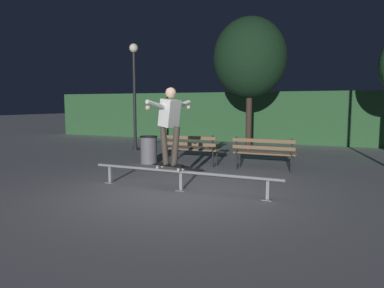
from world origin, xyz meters
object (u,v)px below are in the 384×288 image
at_px(grind_rail, 181,175).
at_px(lamp_post_left, 134,83).
at_px(park_bench_left_center, 264,150).
at_px(skateboarder, 170,120).
at_px(park_bench_leftmost, 190,147).
at_px(tree_behind_benches, 250,58).
at_px(trash_can, 149,149).
at_px(skateboard, 170,166).

distance_m(grind_rail, lamp_post_left, 6.91).
bearing_deg(lamp_post_left, park_bench_left_center, -22.19).
distance_m(skateboarder, park_bench_leftmost, 3.00).
distance_m(park_bench_left_center, lamp_post_left, 6.09).
bearing_deg(skateboarder, park_bench_left_center, 65.19).
height_order(grind_rail, tree_behind_benches, tree_behind_benches).
height_order(lamp_post_left, trash_can, lamp_post_left).
bearing_deg(skateboard, park_bench_leftmost, 106.38).
bearing_deg(trash_can, park_bench_leftmost, 7.40).
xyz_separation_m(grind_rail, skateboard, (-0.25, 0.00, 0.16)).
distance_m(grind_rail, park_bench_left_center, 2.95).
xyz_separation_m(skateboard, park_bench_leftmost, (-0.81, 2.75, 0.06)).
distance_m(grind_rail, tree_behind_benches, 7.47).
bearing_deg(skateboard, park_bench_left_center, 65.14).
bearing_deg(park_bench_left_center, skateboard, -114.86).
xyz_separation_m(skateboarder, trash_can, (-2.07, 2.59, -1.00)).
height_order(park_bench_left_center, lamp_post_left, lamp_post_left).
bearing_deg(lamp_post_left, skateboarder, -50.46).
relative_size(skateboard, skateboarder, 0.51).
height_order(skateboard, lamp_post_left, lamp_post_left).
relative_size(skateboarder, park_bench_left_center, 0.97).
relative_size(grind_rail, lamp_post_left, 1.05).
xyz_separation_m(grind_rail, trash_can, (-2.32, 2.59, 0.10)).
bearing_deg(skateboard, grind_rail, -0.00).
xyz_separation_m(grind_rail, park_bench_left_center, (1.02, 2.75, 0.22)).
height_order(grind_rail, lamp_post_left, lamp_post_left).
relative_size(skateboard, park_bench_left_center, 0.50).
bearing_deg(skateboarder, trash_can, 128.68).
bearing_deg(lamp_post_left, skateboard, -50.48).
bearing_deg(skateboard, lamp_post_left, 129.52).
xyz_separation_m(park_bench_left_center, trash_can, (-3.35, -0.16, -0.12)).
height_order(park_bench_left_center, tree_behind_benches, tree_behind_benches).
bearing_deg(skateboard, skateboarder, -9.82).
bearing_deg(tree_behind_benches, park_bench_leftmost, -97.74).
height_order(skateboard, trash_can, trash_can).
height_order(skateboarder, park_bench_left_center, skateboarder).
bearing_deg(tree_behind_benches, trash_can, -113.30).
distance_m(grind_rail, skateboarder, 1.13).
height_order(skateboard, tree_behind_benches, tree_behind_benches).
xyz_separation_m(skateboarder, tree_behind_benches, (-0.26, 6.79, 1.98)).
height_order(skateboarder, trash_can, skateboarder).
distance_m(skateboarder, tree_behind_benches, 7.08).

